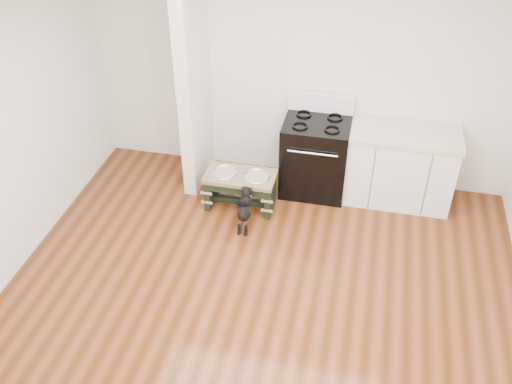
# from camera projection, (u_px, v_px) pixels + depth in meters

# --- Properties ---
(ground) EXTENTS (5.00, 5.00, 0.00)m
(ground) POSITION_uv_depth(u_px,v_px,m) (254.00, 316.00, 5.35)
(ground) COLOR #45220C
(ground) RESTS_ON ground
(room_shell) EXTENTS (5.00, 5.00, 5.00)m
(room_shell) POSITION_uv_depth(u_px,v_px,m) (254.00, 174.00, 4.38)
(room_shell) COLOR silver
(room_shell) RESTS_ON ground
(partition_wall) EXTENTS (0.15, 0.80, 2.70)m
(partition_wall) POSITION_uv_depth(u_px,v_px,m) (194.00, 77.00, 6.40)
(partition_wall) COLOR silver
(partition_wall) RESTS_ON ground
(oven_range) EXTENTS (0.76, 0.69, 1.14)m
(oven_range) POSITION_uv_depth(u_px,v_px,m) (315.00, 155.00, 6.71)
(oven_range) COLOR black
(oven_range) RESTS_ON ground
(cabinet_run) EXTENTS (1.24, 0.64, 0.91)m
(cabinet_run) POSITION_uv_depth(u_px,v_px,m) (400.00, 166.00, 6.57)
(cabinet_run) COLOR white
(cabinet_run) RESTS_ON ground
(dog_feeder) EXTENTS (0.80, 0.43, 0.46)m
(dog_feeder) POSITION_uv_depth(u_px,v_px,m) (240.00, 184.00, 6.52)
(dog_feeder) COLOR black
(dog_feeder) RESTS_ON ground
(puppy) EXTENTS (0.14, 0.41, 0.49)m
(puppy) POSITION_uv_depth(u_px,v_px,m) (245.00, 208.00, 6.23)
(puppy) COLOR black
(puppy) RESTS_ON ground
(floor_bowl) EXTENTS (0.21, 0.21, 0.06)m
(floor_bowl) POSITION_uv_depth(u_px,v_px,m) (243.00, 203.00, 6.71)
(floor_bowl) COLOR #0B0C52
(floor_bowl) RESTS_ON ground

